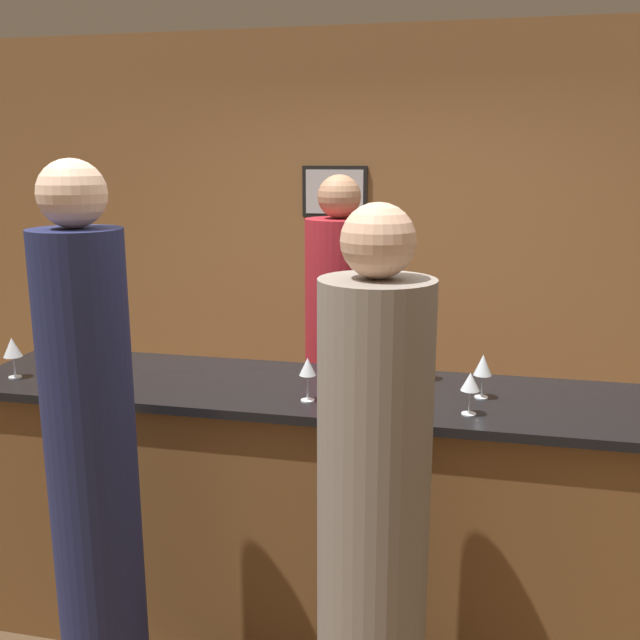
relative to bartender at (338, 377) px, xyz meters
The scene contains 15 objects.
ground_plane 1.18m from the bartender, 83.27° to the right, with size 14.00×14.00×0.00m, color #4C3823.
back_wall 1.50m from the bartender, 86.30° to the left, with size 8.00×0.08×2.80m.
bar_counter 0.85m from the bartender, 83.27° to the right, with size 2.89×0.65×1.09m.
bartender is the anchor object (origin of this frame).
guest_0 1.55m from the bartender, 109.75° to the right, with size 0.29×0.29×1.97m.
guest_1 1.48m from the bartender, 74.89° to the right, with size 0.34×0.34×1.85m.
wine_bottle_0 0.80m from the bartender, 53.48° to the right, with size 0.07×0.07×0.26m.
wine_bottle_1 1.26m from the bartender, 154.06° to the right, with size 0.07×0.07×0.30m.
wine_glass_0 1.08m from the bartender, 47.65° to the right, with size 0.07×0.07×0.17m.
wine_glass_1 1.53m from the bartender, 142.00° to the right, with size 0.07×0.07×0.17m.
wine_glass_2 1.20m from the bartender, 55.65° to the right, with size 0.07×0.07×0.15m.
wine_glass_3 1.29m from the bartender, 122.04° to the right, with size 0.08×0.08×0.15m.
wine_glass_4 1.00m from the bartender, 85.96° to the right, with size 0.06×0.06×0.17m.
wine_glass_5 1.41m from the bartender, 144.12° to the right, with size 0.06×0.06×0.16m.
wine_glass_6 1.19m from the bartender, 135.02° to the right, with size 0.07×0.07×0.16m.
Camera 1 is at (0.56, -2.61, 1.97)m, focal length 40.00 mm.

